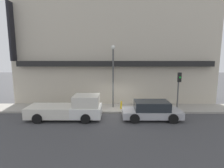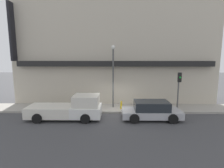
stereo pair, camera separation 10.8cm
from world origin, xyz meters
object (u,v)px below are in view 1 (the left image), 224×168
at_px(fire_hydrant, 121,105).
at_px(traffic_light, 179,84).
at_px(pickup_truck, 70,109).
at_px(parked_car, 151,110).
at_px(street_lamp, 113,69).

height_order(fire_hydrant, traffic_light, traffic_light).
xyz_separation_m(fire_hydrant, traffic_light, (4.87, -0.20, 1.90)).
bearing_deg(pickup_truck, traffic_light, 11.35).
bearing_deg(parked_car, street_lamp, 136.00).
distance_m(fire_hydrant, traffic_light, 5.23).
bearing_deg(parked_car, fire_hydrant, 135.56).
bearing_deg(traffic_light, street_lamp, 171.68).
distance_m(street_lamp, traffic_light, 5.78).
relative_size(pickup_truck, street_lamp, 1.00).
relative_size(street_lamp, traffic_light, 1.71).
distance_m(parked_car, traffic_light, 3.66).
xyz_separation_m(parked_car, fire_hydrant, (-2.21, 2.02, -0.17)).
distance_m(pickup_truck, traffic_light, 9.21).
distance_m(pickup_truck, fire_hydrant, 4.50).
height_order(pickup_truck, traffic_light, traffic_light).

